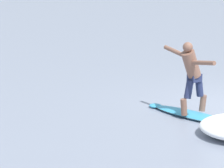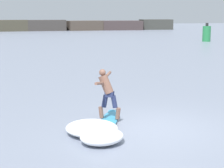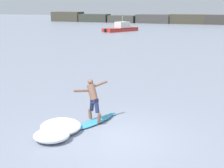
% 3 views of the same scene
% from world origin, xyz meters
% --- Properties ---
extents(ground_plane, '(200.00, 200.00, 0.00)m').
position_xyz_m(ground_plane, '(0.00, 0.00, 0.00)').
color(ground_plane, gray).
extents(rock_jetty_breakwater, '(65.27, 5.25, 2.32)m').
position_xyz_m(rock_jetty_breakwater, '(-5.46, 62.00, 0.96)').
color(rock_jetty_breakwater, '#444134').
rests_on(rock_jetty_breakwater, ground).
extents(surfboard, '(1.17, 2.22, 0.23)m').
position_xyz_m(surfboard, '(-1.09, 1.01, 0.05)').
color(surfboard, '#3799C6').
rests_on(surfboard, ground).
extents(surfer, '(0.93, 1.34, 1.55)m').
position_xyz_m(surfer, '(-1.18, 1.02, 0.99)').
color(surfer, brown).
rests_on(surfer, surfboard).
extents(channel_marker_buoy, '(0.95, 0.95, 2.16)m').
position_xyz_m(channel_marker_buoy, '(18.16, 29.96, 0.92)').
color(channel_marker_buoy, '#288447').
rests_on(channel_marker_buoy, ground).
extents(wave_foam_at_tail, '(1.47, 1.39, 0.37)m').
position_xyz_m(wave_foam_at_tail, '(-1.80, -0.94, 0.18)').
color(wave_foam_at_tail, white).
rests_on(wave_foam_at_tail, ground).
extents(wave_foam_at_nose, '(2.04, 2.05, 0.35)m').
position_xyz_m(wave_foam_at_nose, '(-1.90, -0.15, 0.18)').
color(wave_foam_at_nose, white).
rests_on(wave_foam_at_nose, ground).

